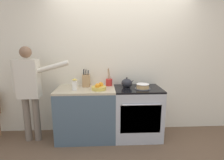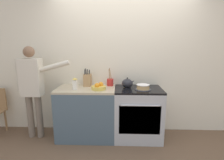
% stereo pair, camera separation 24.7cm
% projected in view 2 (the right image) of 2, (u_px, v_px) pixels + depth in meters
% --- Properties ---
extents(ground_plane, '(16.00, 16.00, 0.00)m').
position_uv_depth(ground_plane, '(124.00, 146.00, 2.84)').
color(ground_plane, brown).
extents(wall_back, '(8.00, 0.04, 2.60)m').
position_uv_depth(wall_back, '(124.00, 62.00, 3.19)').
color(wall_back, silver).
rests_on(wall_back, ground_plane).
extents(counter_cabinet, '(0.99, 0.60, 0.89)m').
position_uv_depth(counter_cabinet, '(87.00, 113.00, 3.07)').
color(counter_cabinet, '#4C6070').
rests_on(counter_cabinet, ground_plane).
extents(stove_range, '(0.80, 0.63, 0.89)m').
position_uv_depth(stove_range, '(138.00, 113.00, 3.03)').
color(stove_range, '#B7BABF').
rests_on(stove_range, ground_plane).
extents(layer_cake, '(0.26, 0.26, 0.09)m').
position_uv_depth(layer_cake, '(143.00, 87.00, 2.87)').
color(layer_cake, '#4C4C51').
rests_on(layer_cake, stove_range).
extents(tea_kettle, '(0.23, 0.19, 0.18)m').
position_uv_depth(tea_kettle, '(127.00, 83.00, 2.97)').
color(tea_kettle, '#232328').
rests_on(tea_kettle, stove_range).
extents(knife_block, '(0.13, 0.16, 0.31)m').
position_uv_depth(knife_block, '(88.00, 80.00, 3.12)').
color(knife_block, tan).
rests_on(knife_block, counter_cabinet).
extents(utensil_crock, '(0.11, 0.11, 0.33)m').
position_uv_depth(utensil_crock, '(110.00, 82.00, 3.14)').
color(utensil_crock, red).
rests_on(utensil_crock, counter_cabinet).
extents(fruit_bowl, '(0.24, 0.24, 0.12)m').
position_uv_depth(fruit_bowl, '(99.00, 87.00, 2.88)').
color(fruit_bowl, gold).
rests_on(fruit_bowl, counter_cabinet).
extents(milk_carton, '(0.07, 0.07, 0.20)m').
position_uv_depth(milk_carton, '(75.00, 84.00, 2.87)').
color(milk_carton, white).
rests_on(milk_carton, counter_cabinet).
extents(person_baker, '(0.92, 0.20, 1.60)m').
position_uv_depth(person_baker, '(32.00, 85.00, 2.96)').
color(person_baker, '#7A6B5B').
rests_on(person_baker, ground_plane).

